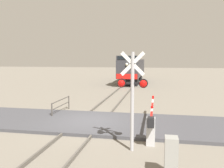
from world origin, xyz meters
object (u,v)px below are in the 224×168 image
object	(u,v)px
crossing_gate	(151,121)
utility_cabinet	(171,158)
locomotive	(132,69)
guard_railing	(61,104)
crossing_signal	(132,90)

from	to	relation	value
crossing_gate	utility_cabinet	size ratio (longest dim) A/B	4.90
crossing_gate	locomotive	bearing A→B (deg)	97.78
crossing_gate	guard_railing	distance (m)	7.14
utility_cabinet	guard_railing	bearing A→B (deg)	132.02
locomotive	utility_cabinet	world-z (taller)	locomotive
guard_railing	crossing_gate	bearing A→B (deg)	-32.79
locomotive	guard_railing	bearing A→B (deg)	-96.93
locomotive	crossing_signal	world-z (taller)	locomotive
crossing_signal	crossing_gate	bearing A→B (deg)	66.11
crossing_signal	guard_railing	xyz separation A→B (m)	(-5.28, 5.48, -1.79)
crossing_signal	crossing_gate	world-z (taller)	crossing_signal
crossing_gate	utility_cabinet	distance (m)	3.61
crossing_signal	crossing_gate	xyz separation A→B (m)	(0.72, 1.62, -1.60)
utility_cabinet	guard_railing	world-z (taller)	utility_cabinet
utility_cabinet	crossing_gate	bearing A→B (deg)	100.74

